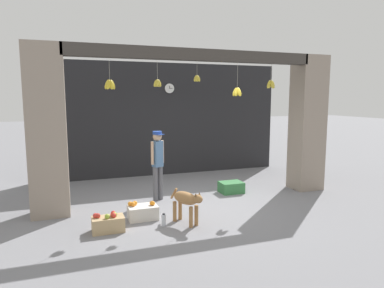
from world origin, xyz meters
TOP-DOWN VIEW (x-y plane):
  - ground_plane at (0.00, 0.00)m, footprint 60.00×60.00m
  - shop_back_wall at (0.00, 3.06)m, footprint 7.25×0.12m
  - shop_pillar_left at (-2.97, 0.30)m, footprint 0.70×0.60m
  - shop_pillar_right at (2.97, 0.30)m, footprint 0.70×0.60m
  - storefront_awning at (-0.01, 0.12)m, footprint 5.35×0.29m
  - dog at (-0.63, -1.05)m, footprint 0.46×0.78m
  - shopkeeper at (-0.77, 0.55)m, footprint 0.32×0.29m
  - fruit_crate_oranges at (-1.34, -0.54)m, footprint 0.55×0.37m
  - fruit_crate_apples at (-2.01, -0.94)m, footprint 0.54×0.32m
  - produce_box_green at (1.04, 0.55)m, footprint 0.55×0.42m
  - water_bottle at (-1.05, -1.01)m, footprint 0.08×0.08m
  - wall_clock at (0.20, 2.98)m, footprint 0.29×0.03m

SIDE VIEW (x-z plane):
  - ground_plane at x=0.00m, z-range 0.00..0.00m
  - water_bottle at x=-1.05m, z-range -0.01..0.22m
  - produce_box_green at x=1.04m, z-range 0.00..0.26m
  - fruit_crate_oranges at x=-1.34m, z-range -0.03..0.31m
  - fruit_crate_apples at x=-2.01m, z-range -0.02..0.31m
  - dog at x=-0.63m, z-range 0.11..0.75m
  - shopkeeper at x=-0.77m, z-range 0.12..1.67m
  - shop_back_wall at x=0.00m, z-range 0.00..3.28m
  - shop_pillar_left at x=-2.97m, z-range 0.00..3.28m
  - shop_pillar_right at x=2.97m, z-range 0.00..3.28m
  - wall_clock at x=0.20m, z-range 2.40..2.69m
  - storefront_awning at x=-0.01m, z-range 2.62..3.61m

